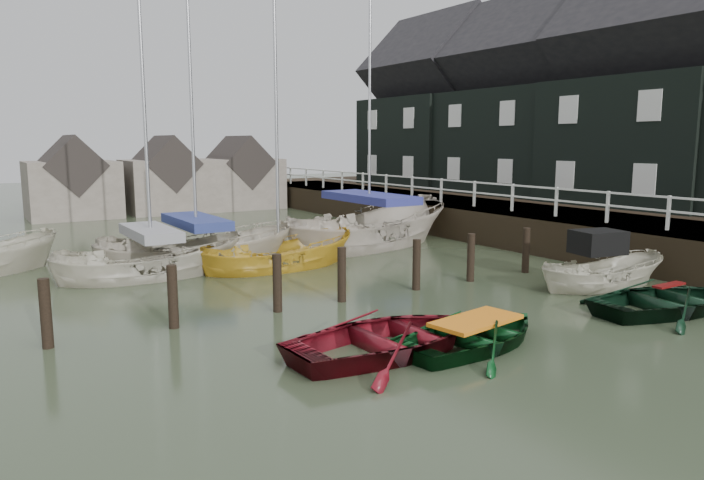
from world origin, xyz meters
TOP-DOWN VIEW (x-y plane):
  - ground at (0.00, 0.00)m, footprint 120.00×120.00m
  - pier at (9.48, 10.00)m, footprint 3.04×32.00m
  - land_strip at (15.00, 10.00)m, footprint 14.00×38.00m
  - quay_houses at (14.99, 8.66)m, footprint 6.52×28.14m
  - mooring_pilings at (-1.11, 3.00)m, footprint 13.72×0.22m
  - far_sheds at (0.83, 26.00)m, footprint 14.00×4.08m
  - rowboat_red at (-2.45, -0.84)m, footprint 4.40×3.22m
  - rowboat_green at (-0.78, -1.43)m, footprint 4.10×3.22m
  - rowboat_dkgreen at (4.89, -2.00)m, footprint 4.46×3.45m
  - motorboat at (5.65, 0.39)m, footprint 4.17×2.28m
  - sailboat_a at (-4.46, 8.66)m, footprint 5.75×2.20m
  - sailboat_b at (-2.79, 9.43)m, footprint 6.71×3.59m
  - sailboat_c at (-0.66, 7.78)m, footprint 5.39×2.06m
  - sailboat_d at (4.25, 9.85)m, footprint 8.82×4.97m

SIDE VIEW (x-z plane):
  - ground at x=0.00m, z-range 0.00..0.00m
  - land_strip at x=15.00m, z-range -0.75..0.75m
  - rowboat_red at x=-2.45m, z-range -0.44..0.44m
  - rowboat_green at x=-0.78m, z-range -0.39..0.39m
  - rowboat_dkgreen at x=4.89m, z-range -0.43..0.43m
  - sailboat_c at x=-0.66m, z-range -4.69..4.72m
  - sailboat_d at x=4.25m, z-range -5.82..5.93m
  - sailboat_b at x=-2.79m, z-range -6.18..6.32m
  - sailboat_a at x=-4.46m, z-range -5.60..5.74m
  - motorboat at x=5.65m, z-range -1.07..1.29m
  - mooring_pilings at x=-1.11m, z-range -0.40..1.40m
  - pier at x=9.48m, z-range -0.64..2.06m
  - far_sheds at x=0.83m, z-range -0.34..4.06m
  - quay_houses at x=14.99m, z-range 0.68..10.68m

